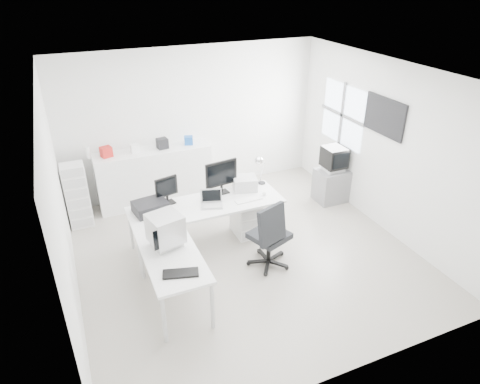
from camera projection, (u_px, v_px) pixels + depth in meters
name	position (u px, v px, depth m)	size (l,w,h in m)	color
floor	(245.00, 253.00, 6.77)	(5.00, 5.00, 0.01)	silver
ceiling	(246.00, 74.00, 5.46)	(5.00, 5.00, 0.01)	white
back_wall	(193.00, 122.00, 8.14)	(5.00, 0.02, 2.80)	white
left_wall	(59.00, 208.00, 5.25)	(0.02, 5.00, 2.80)	white
right_wall	(385.00, 147.00, 6.98)	(0.02, 5.00, 2.80)	white
window	(342.00, 115.00, 7.86)	(0.02, 1.20, 1.10)	white
wall_picture	(384.00, 116.00, 6.82)	(0.04, 0.90, 0.60)	black
main_desk	(207.00, 224.00, 6.82)	(2.40, 0.80, 0.75)	white
side_desk	(174.00, 279.00, 5.64)	(0.70, 1.40, 0.75)	white
drawer_pedestal	(246.00, 218.00, 7.14)	(0.40, 0.50, 0.60)	white
inkjet_printer	(150.00, 207.00, 6.39)	(0.48, 0.38, 0.17)	black
lcd_monitor_small	(167.00, 191.00, 6.55)	(0.36, 0.21, 0.46)	black
lcd_monitor_large	(221.00, 177.00, 6.84)	(0.55, 0.22, 0.57)	black
laptop	(211.00, 201.00, 6.54)	(0.30, 0.30, 0.20)	#B7B7BA
white_keyboard	(248.00, 200.00, 6.75)	(0.44, 0.14, 0.02)	white
white_mouse	(264.00, 193.00, 6.88)	(0.07, 0.07, 0.07)	white
laser_printer	(245.00, 183.00, 7.04)	(0.38, 0.33, 0.22)	#BBBBBB
desk_lamp	(262.00, 172.00, 7.17)	(0.14, 0.14, 0.43)	silver
crt_monitor	(166.00, 231.00, 5.55)	(0.41, 0.41, 0.47)	#B7B7BA
black_keyboard	(181.00, 273.00, 5.13)	(0.43, 0.17, 0.03)	black
office_chair	(269.00, 232.00, 6.27)	(0.66, 0.66, 1.14)	#26282C
tv_cabinet	(331.00, 185.00, 8.17)	(0.58, 0.47, 0.63)	slate
crt_tv	(334.00, 159.00, 7.91)	(0.50, 0.48, 0.45)	black
sideboard	(155.00, 176.00, 8.04)	(2.12, 0.53, 1.06)	white
clutter_box_a	(106.00, 152.00, 7.47)	(0.18, 0.16, 0.18)	red
clutter_box_b	(135.00, 148.00, 7.65)	(0.15, 0.13, 0.15)	white
clutter_box_c	(162.00, 143.00, 7.81)	(0.19, 0.17, 0.19)	black
clutter_box_d	(189.00, 140.00, 8.00)	(0.16, 0.14, 0.16)	#1854AE
clutter_bottle	(88.00, 153.00, 7.39)	(0.07, 0.07, 0.22)	white
filing_cabinet	(77.00, 195.00, 7.32)	(0.38, 0.46, 1.09)	white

